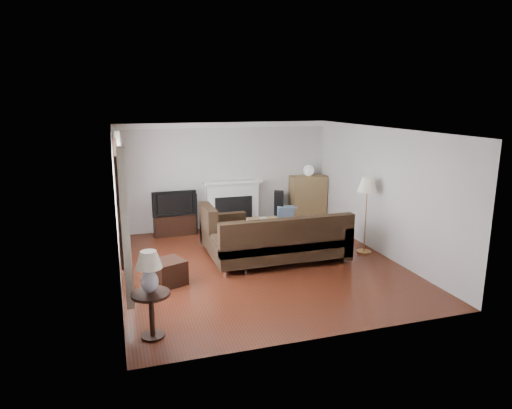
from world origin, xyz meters
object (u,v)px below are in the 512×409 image
object	(u,v)px
floor_lamp	(366,216)
side_table	(152,315)
bookshelf	(308,199)
sectional_sofa	(281,240)
tv_stand	(175,224)
coffee_table	(254,230)

from	to	relation	value
floor_lamp	side_table	world-z (taller)	floor_lamp
bookshelf	sectional_sofa	distance (m)	2.95
side_table	tv_stand	bearing A→B (deg)	78.99
tv_stand	bookshelf	size ratio (longest dim) A/B	0.78
sectional_sofa	coffee_table	distance (m)	1.50
tv_stand	coffee_table	xyz separation A→B (m)	(1.61, -0.96, -0.01)
bookshelf	coffee_table	size ratio (longest dim) A/B	1.04
coffee_table	side_table	xyz separation A→B (m)	(-2.50, -3.60, 0.09)
bookshelf	sectional_sofa	size ratio (longest dim) A/B	0.43
bookshelf	coffee_table	xyz separation A→B (m)	(-1.69, -0.98, -0.37)
sectional_sofa	coffee_table	size ratio (longest dim) A/B	2.43
coffee_table	sectional_sofa	bearing A→B (deg)	-82.92
bookshelf	sectional_sofa	xyz separation A→B (m)	(-1.63, -2.46, -0.15)
sectional_sofa	floor_lamp	size ratio (longest dim) A/B	1.80
tv_stand	coffee_table	world-z (taller)	tv_stand
sectional_sofa	tv_stand	bearing A→B (deg)	124.43
side_table	bookshelf	bearing A→B (deg)	47.53
tv_stand	coffee_table	bearing A→B (deg)	-30.90
coffee_table	floor_lamp	world-z (taller)	floor_lamp
bookshelf	coffee_table	bearing A→B (deg)	-149.90
sectional_sofa	floor_lamp	distance (m)	1.84
bookshelf	floor_lamp	size ratio (longest dim) A/B	0.77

